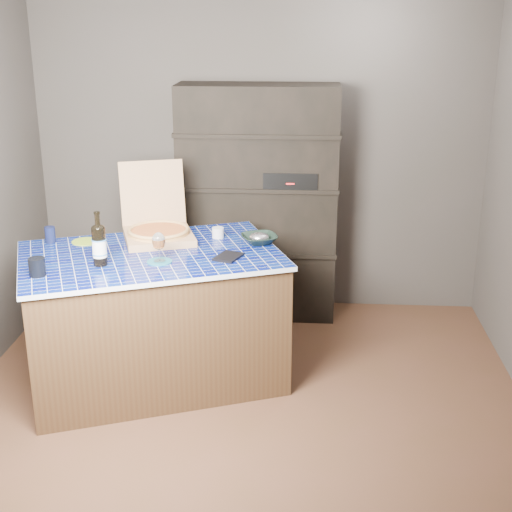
# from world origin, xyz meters

# --- Properties ---
(room) EXTENTS (3.50, 3.50, 3.50)m
(room) POSITION_xyz_m (0.00, 0.00, 1.25)
(room) COLOR #503022
(room) RESTS_ON ground
(shelving_unit) EXTENTS (1.20, 0.41, 1.80)m
(shelving_unit) POSITION_xyz_m (0.00, 1.53, 0.90)
(shelving_unit) COLOR black
(shelving_unit) RESTS_ON floor
(kitchen_island) EXTENTS (1.84, 1.51, 0.87)m
(kitchen_island) POSITION_xyz_m (-0.60, 0.39, 0.44)
(kitchen_island) COLOR #422D1A
(kitchen_island) RESTS_ON floor
(pizza_box) EXTENTS (0.58, 0.64, 0.47)m
(pizza_box) POSITION_xyz_m (-0.61, 0.69, 0.94)
(pizza_box) COLOR tan
(pizza_box) RESTS_ON kitchen_island
(mead_bottle) EXTENTS (0.09, 0.09, 0.33)m
(mead_bottle) POSITION_xyz_m (-0.85, 0.16, 1.00)
(mead_bottle) COLOR black
(mead_bottle) RESTS_ON kitchen_island
(teal_trivet) EXTENTS (0.15, 0.15, 0.01)m
(teal_trivet) POSITION_xyz_m (-0.51, 0.24, 0.87)
(teal_trivet) COLOR #166076
(teal_trivet) RESTS_ON kitchen_island
(wine_glass) EXTENTS (0.08, 0.08, 0.18)m
(wine_glass) POSITION_xyz_m (-0.51, 0.24, 1.00)
(wine_glass) COLOR white
(wine_glass) RESTS_ON teal_trivet
(tumbler) EXTENTS (0.09, 0.09, 0.11)m
(tumbler) POSITION_xyz_m (-1.16, -0.04, 0.92)
(tumbler) COLOR black
(tumbler) RESTS_ON kitchen_island
(dvd_case) EXTENTS (0.19, 0.22, 0.01)m
(dvd_case) POSITION_xyz_m (-0.10, 0.34, 0.88)
(dvd_case) COLOR black
(dvd_case) RESTS_ON kitchen_island
(bowl) EXTENTS (0.30, 0.30, 0.06)m
(bowl) POSITION_xyz_m (0.07, 0.65, 0.90)
(bowl) COLOR black
(bowl) RESTS_ON kitchen_island
(foil_contents) EXTENTS (0.13, 0.11, 0.06)m
(foil_contents) POSITION_xyz_m (0.07, 0.65, 0.91)
(foil_contents) COLOR silver
(foil_contents) RESTS_ON bowl
(white_jar) EXTENTS (0.08, 0.08, 0.07)m
(white_jar) POSITION_xyz_m (-0.22, 0.75, 0.90)
(white_jar) COLOR silver
(white_jar) RESTS_ON kitchen_island
(navy_cup) EXTENTS (0.07, 0.07, 0.11)m
(navy_cup) POSITION_xyz_m (-1.29, 0.57, 0.92)
(navy_cup) COLOR #0E1333
(navy_cup) RESTS_ON kitchen_island
(green_trivet) EXTENTS (0.18, 0.18, 0.01)m
(green_trivet) POSITION_xyz_m (-1.07, 0.59, 0.87)
(green_trivet) COLOR #8FB426
(green_trivet) RESTS_ON kitchen_island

